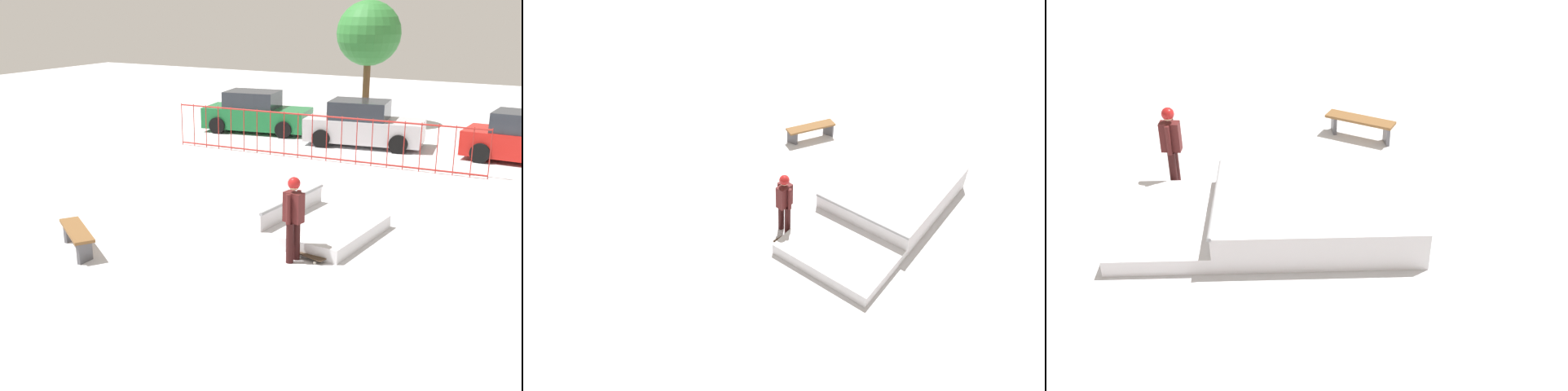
# 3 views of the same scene
# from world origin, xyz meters

# --- Properties ---
(ground_plane) EXTENTS (60.00, 60.00, 0.00)m
(ground_plane) POSITION_xyz_m (0.00, 0.00, 0.00)
(ground_plane) COLOR silver
(skate_ramp) EXTENTS (5.62, 3.09, 0.74)m
(skate_ramp) POSITION_xyz_m (0.82, 0.66, 0.32)
(skate_ramp) COLOR silver
(skate_ramp) RESTS_ON ground
(skater) EXTENTS (0.41, 0.43, 1.73)m
(skater) POSITION_xyz_m (2.95, -1.14, 1.01)
(skater) COLOR black
(skater) RESTS_ON ground
(skateboard) EXTENTS (0.82, 0.43, 0.09)m
(skateboard) POSITION_xyz_m (3.17, -0.89, 0.08)
(skateboard) COLOR #3F2D1E
(skateboard) RESTS_ON ground
(park_bench) EXTENTS (1.55, 1.22, 0.48)m
(park_bench) POSITION_xyz_m (-1.16, -2.81, 0.36)
(park_bench) COLOR brown
(park_bench) RESTS_ON ground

